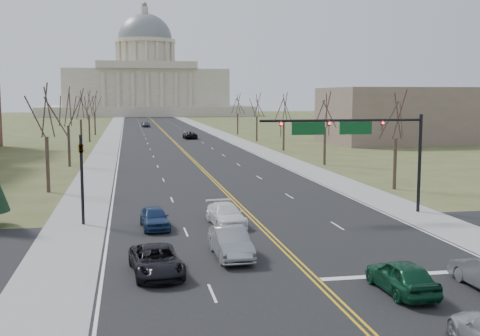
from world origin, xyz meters
name	(u,v)px	position (x,y,z in m)	size (l,w,h in m)	color
ground	(309,274)	(0.00, 0.00, 0.00)	(600.00, 600.00, 0.00)	#474D26
road	(166,134)	(0.00, 110.00, 0.01)	(20.00, 380.00, 0.01)	black
cross_road	(279,244)	(0.00, 6.00, 0.01)	(120.00, 14.00, 0.01)	black
sidewalk_left	(112,134)	(-12.00, 110.00, 0.01)	(4.00, 380.00, 0.03)	gray
sidewalk_right	(218,133)	(12.00, 110.00, 0.01)	(4.00, 380.00, 0.03)	gray
center_line	(166,134)	(0.00, 110.00, 0.01)	(0.42, 380.00, 0.01)	gold
edge_line_left	(122,134)	(-9.80, 110.00, 0.01)	(0.15, 380.00, 0.01)	silver
edge_line_right	(209,133)	(9.80, 110.00, 0.01)	(0.15, 380.00, 0.01)	silver
stop_bar	(415,274)	(5.00, -1.00, 0.01)	(9.50, 0.50, 0.01)	silver
capitol	(146,83)	(0.00, 249.91, 14.20)	(90.00, 60.00, 50.00)	beige
signal_mast	(355,135)	(7.45, 13.50, 5.76)	(12.12, 0.44, 7.20)	black
signal_left	(82,169)	(-11.50, 13.50, 3.71)	(0.32, 0.36, 6.00)	black
tree_r_0	(396,118)	(15.50, 24.00, 6.55)	(3.74, 3.74, 8.50)	#31251D
tree_l_0	(46,114)	(-15.50, 28.00, 6.94)	(3.96, 3.96, 9.00)	#31251D
tree_r_1	(325,112)	(15.50, 44.00, 6.55)	(3.74, 3.74, 8.50)	#31251D
tree_l_1	(68,109)	(-15.50, 48.00, 6.94)	(3.96, 3.96, 9.00)	#31251D
tree_r_2	(284,109)	(15.50, 64.00, 6.55)	(3.74, 3.74, 8.50)	#31251D
tree_l_2	(80,106)	(-15.50, 68.00, 6.94)	(3.96, 3.96, 9.00)	#31251D
tree_r_3	(257,106)	(15.50, 84.00, 6.55)	(3.74, 3.74, 8.50)	#31251D
tree_l_3	(89,104)	(-15.50, 88.00, 6.94)	(3.96, 3.96, 9.00)	#31251D
tree_r_4	(238,105)	(15.50, 104.00, 6.55)	(3.74, 3.74, 8.50)	#31251D
tree_l_4	(94,103)	(-15.50, 108.00, 6.94)	(3.96, 3.96, 9.00)	#31251D
bldg_right_mass	(397,115)	(40.00, 76.00, 5.00)	(25.00, 20.00, 10.00)	#6A5B4B
car_nb_inner_lead	(402,276)	(3.08, -3.48, 0.76)	(1.76, 4.38, 1.49)	#0D3C24
car_sb_inner_lead	(231,243)	(-3.23, 3.58, 0.80)	(1.67, 4.80, 1.58)	gray
car_sb_outer_lead	(156,261)	(-7.24, 1.22, 0.69)	(2.25, 4.87, 1.35)	black
car_sb_inner_second	(226,215)	(-2.20, 11.51, 0.72)	(1.98, 4.88, 1.42)	white
car_sb_outer_second	(155,218)	(-6.87, 11.42, 0.72)	(1.67, 4.16, 1.42)	navy
car_far_nb	(190,135)	(3.69, 92.50, 0.75)	(2.46, 5.33, 1.48)	black
car_far_sb	(146,124)	(-3.63, 139.83, 0.82)	(1.91, 4.76, 1.62)	#46484D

